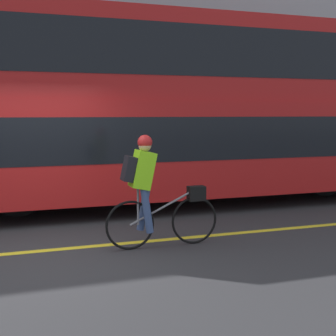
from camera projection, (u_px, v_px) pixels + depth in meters
ground_plane at (45, 256)px, 6.52m from camera, size 80.00×80.00×0.00m
road_center_line at (44, 251)px, 6.77m from camera, size 50.00×0.14×0.01m
sidewalk_curb at (30, 191)px, 11.61m from camera, size 60.00×1.99×0.13m
building_facade at (22, 29)px, 12.21m from camera, size 60.00×0.30×8.31m
bus at (187, 104)px, 9.98m from camera, size 11.34×2.44×3.92m
cyclist_on_bike at (151, 188)px, 6.83m from camera, size 1.74×0.32×1.68m
trash_bin at (326, 160)px, 14.21m from camera, size 0.54×0.54×0.88m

